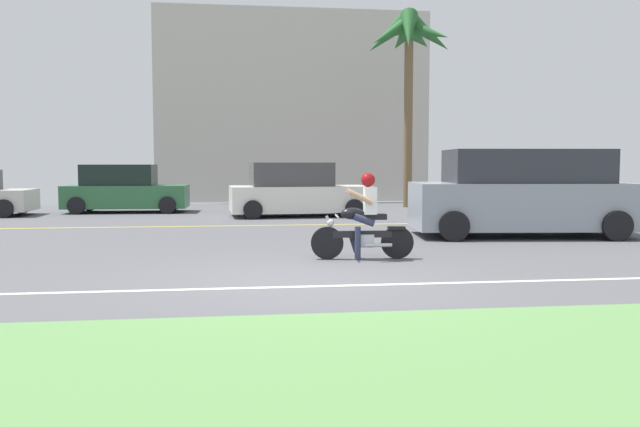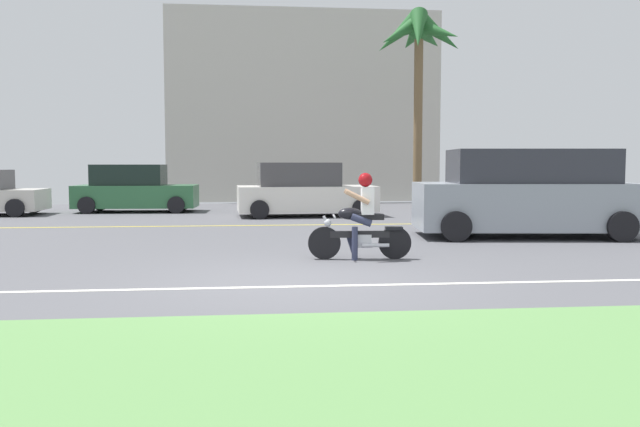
{
  "view_description": "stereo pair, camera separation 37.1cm",
  "coord_description": "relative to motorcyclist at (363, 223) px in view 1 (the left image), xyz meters",
  "views": [
    {
      "loc": [
        -1.02,
        -8.8,
        1.61
      ],
      "look_at": [
        0.64,
        3.63,
        0.66
      ],
      "focal_mm": 36.55,
      "sensor_mm": 36.0,
      "label": 1
    },
    {
      "loc": [
        -0.65,
        -8.84,
        1.61
      ],
      "look_at": [
        0.64,
        3.63,
        0.66
      ],
      "focal_mm": 36.55,
      "sensor_mm": 36.0,
      "label": 2
    }
  ],
  "objects": [
    {
      "name": "ground",
      "position": [
        -1.16,
        1.03,
        -0.64
      ],
      "size": [
        56.0,
        30.0,
        0.04
      ],
      "primitive_type": "cube",
      "color": "#545459"
    },
    {
      "name": "suv_nearby",
      "position": [
        4.22,
        3.01,
        0.32
      ],
      "size": [
        5.07,
        2.59,
        1.93
      ],
      "color": "#8C939E",
      "rests_on": "ground"
    },
    {
      "name": "lane_line_near",
      "position": [
        -1.16,
        -2.38,
        -0.61
      ],
      "size": [
        50.4,
        0.12,
        0.01
      ],
      "primitive_type": "cube",
      "color": "silver",
      "rests_on": "ground"
    },
    {
      "name": "lane_line_far",
      "position": [
        -1.16,
        6.27,
        -0.61
      ],
      "size": [
        50.4,
        0.12,
        0.01
      ],
      "primitive_type": "cube",
      "color": "yellow",
      "rests_on": "ground"
    },
    {
      "name": "grass_median",
      "position": [
        -1.16,
        -6.07,
        -0.59
      ],
      "size": [
        56.0,
        3.8,
        0.06
      ],
      "primitive_type": "cube",
      "color": "#5B8C4C",
      "rests_on": "ground"
    },
    {
      "name": "parked_car_1",
      "position": [
        -5.79,
        11.66,
        0.12
      ],
      "size": [
        4.03,
        1.95,
        1.6
      ],
      "color": "#2D663D",
      "rests_on": "ground"
    },
    {
      "name": "parked_car_2",
      "position": [
        -0.23,
        9.28,
        0.15
      ],
      "size": [
        4.34,
        2.24,
        1.65
      ],
      "color": "white",
      "rests_on": "ground"
    },
    {
      "name": "building_far",
      "position": [
        0.45,
        19.03,
        3.49
      ],
      "size": [
        11.78,
        4.0,
        8.21
      ],
      "primitive_type": "cube",
      "color": "#BCB7AD",
      "rests_on": "ground"
    },
    {
      "name": "motorcyclist",
      "position": [
        0.0,
        0.0,
        0.0
      ],
      "size": [
        1.75,
        0.57,
        1.46
      ],
      "color": "black",
      "rests_on": "ground"
    },
    {
      "name": "palm_tree_0",
      "position": [
        4.3,
        12.95,
        5.42
      ],
      "size": [
        3.42,
        3.37,
        7.24
      ],
      "color": "brown",
      "rests_on": "ground"
    }
  ]
}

